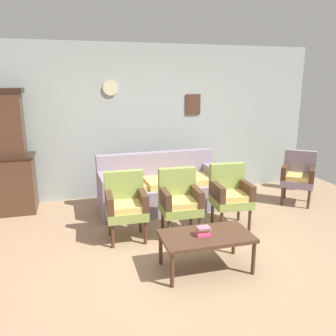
{
  "coord_description": "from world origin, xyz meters",
  "views": [
    {
      "loc": [
        -1.24,
        -3.46,
        2.05
      ],
      "look_at": [
        0.02,
        1.13,
        0.85
      ],
      "focal_mm": 36.64,
      "sensor_mm": 36.0,
      "label": 1
    }
  ],
  "objects": [
    {
      "name": "floor_vase_by_wall",
      "position": [
        2.85,
        2.15,
        0.29
      ],
      "size": [
        0.24,
        0.24,
        0.58
      ],
      "primitive_type": "cylinder",
      "color": "brown",
      "rests_on": "ground"
    },
    {
      "name": "armchair_row_middle",
      "position": [
        -0.65,
        0.8,
        0.5
      ],
      "size": [
        0.53,
        0.5,
        0.9
      ],
      "color": "#849947",
      "rests_on": "ground"
    },
    {
      "name": "book_stack_on_table",
      "position": [
        0.04,
        -0.23,
        0.47
      ],
      "size": [
        0.16,
        0.11,
        0.1
      ],
      "color": "#EC4178",
      "rests_on": "coffee_table"
    },
    {
      "name": "ground_plane",
      "position": [
        0.0,
        0.0,
        0.0
      ],
      "size": [
        7.68,
        7.68,
        0.0
      ],
      "primitive_type": "plane",
      "color": "#997A5B"
    },
    {
      "name": "wingback_chair_by_fireplace",
      "position": [
        2.42,
        1.41,
        0.5
      ],
      "size": [
        0.71,
        0.71,
        0.9
      ],
      "color": "gray",
      "rests_on": "ground"
    },
    {
      "name": "armchair_by_doorway",
      "position": [
        0.08,
        0.76,
        0.5
      ],
      "size": [
        0.54,
        0.51,
        0.9
      ],
      "color": "#849947",
      "rests_on": "ground"
    },
    {
      "name": "coffee_table",
      "position": [
        0.09,
        -0.22,
        0.38
      ],
      "size": [
        1.0,
        0.56,
        0.42
      ],
      "color": "#472D1E",
      "rests_on": "ground"
    },
    {
      "name": "armchair_near_cabinet",
      "position": [
        0.87,
        0.83,
        0.5
      ],
      "size": [
        0.55,
        0.52,
        0.9
      ],
      "color": "#849947",
      "rests_on": "ground"
    },
    {
      "name": "wall_back_with_decor",
      "position": [
        0.0,
        2.63,
        1.35
      ],
      "size": [
        6.4,
        0.09,
        2.7
      ],
      "color": "#939E99",
      "rests_on": "ground"
    },
    {
      "name": "floral_couch",
      "position": [
        0.07,
        1.78,
        0.33
      ],
      "size": [
        2.03,
        0.89,
        0.9
      ],
      "color": "gray",
      "rests_on": "ground"
    }
  ]
}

